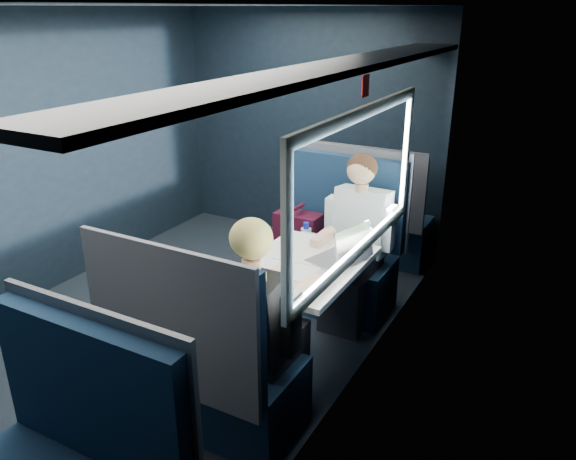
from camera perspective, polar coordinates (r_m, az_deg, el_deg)
The scene contains 12 objects.
ground at distance 4.51m, azimuth -10.23°, elevation -9.29°, with size 2.80×4.20×0.01m, color black.
room_shell at distance 3.95m, azimuth -11.40°, elevation 9.41°, with size 3.00×4.40×2.40m.
table at distance 3.68m, azimuth 1.82°, elevation -4.51°, with size 0.62×1.00×0.74m.
seat_bay_near at distance 4.58m, azimuth 4.48°, elevation -2.39°, with size 1.04×0.62×1.26m.
seat_bay_far at distance 3.26m, azimuth -8.42°, elevation -13.74°, with size 1.04×0.62×1.26m.
seat_row_front at distance 5.37m, azimuth 8.75°, elevation 0.97°, with size 1.04×0.51×1.16m.
man at distance 4.22m, azimuth 6.95°, elevation -0.32°, with size 0.53×0.56×1.32m.
woman at distance 3.08m, azimuth -3.08°, elevation -8.81°, with size 0.53×0.56×1.32m.
papers at distance 3.78m, azimuth 0.85°, elevation -2.42°, with size 0.49×0.71×0.01m, color white.
laptop at distance 3.66m, azimuth 5.74°, elevation -2.26°, with size 0.35×0.40×0.26m.
bottle_small at distance 3.76m, azimuth 7.99°, elevation -1.12°, with size 0.07×0.07×0.23m.
cup at distance 3.85m, azimuth 7.84°, elevation -1.48°, with size 0.07×0.07×0.09m, color white.
Camera 1 is at (2.51, -2.95, 2.29)m, focal length 35.00 mm.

